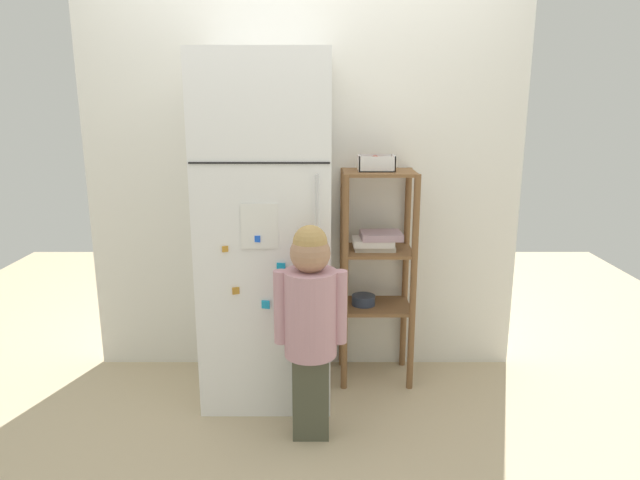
{
  "coord_description": "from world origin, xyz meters",
  "views": [
    {
      "loc": [
        0.09,
        -2.89,
        1.58
      ],
      "look_at": [
        0.1,
        0.02,
        0.86
      ],
      "focal_mm": 31.7,
      "sensor_mm": 36.0,
      "label": 1
    }
  ],
  "objects": [
    {
      "name": "refrigerator",
      "position": [
        -0.19,
        0.02,
        0.91
      ],
      "size": [
        0.67,
        0.65,
        1.82
      ],
      "color": "white",
      "rests_on": "ground"
    },
    {
      "name": "kitchen_wall_back",
      "position": [
        0.0,
        0.36,
        1.16
      ],
      "size": [
        2.51,
        0.03,
        2.32
      ],
      "primitive_type": "cube",
      "color": "silver",
      "rests_on": "ground"
    },
    {
      "name": "ground_plane",
      "position": [
        0.0,
        0.0,
        0.0
      ],
      "size": [
        6.0,
        6.0,
        0.0
      ],
      "primitive_type": "plane",
      "color": "tan"
    },
    {
      "name": "fruit_bin",
      "position": [
        0.4,
        0.17,
        1.25
      ],
      "size": [
        0.19,
        0.14,
        0.08
      ],
      "color": "white",
      "rests_on": "pantry_shelf_unit"
    },
    {
      "name": "child_standing",
      "position": [
        0.05,
        -0.45,
        0.63
      ],
      "size": [
        0.34,
        0.25,
        1.05
      ],
      "color": "#4B4C3B",
      "rests_on": "ground"
    },
    {
      "name": "pantry_shelf_unit",
      "position": [
        0.41,
        0.16,
        0.72
      ],
      "size": [
        0.41,
        0.33,
        1.21
      ],
      "color": "brown",
      "rests_on": "ground"
    }
  ]
}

